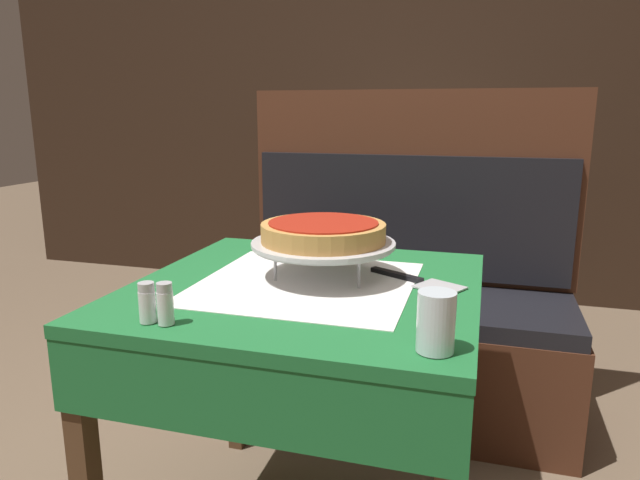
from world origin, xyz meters
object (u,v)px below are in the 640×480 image
(dining_table_front, at_px, (307,325))
(pizza_server, at_px, (417,281))
(dining_table_rear, at_px, (411,207))
(pepper_shaker, at_px, (165,304))
(salt_shaker, at_px, (147,303))
(condiment_caddy, at_px, (403,181))
(deep_dish_pizza, at_px, (323,232))
(pizza_pan_stand, at_px, (323,245))
(water_glass_near, at_px, (436,322))
(booth_bench, at_px, (400,324))

(dining_table_front, distance_m, pizza_server, 0.30)
(dining_table_front, xyz_separation_m, dining_table_rear, (0.02, 1.89, 0.00))
(dining_table_front, bearing_deg, pepper_shaker, -117.78)
(pizza_server, xyz_separation_m, salt_shaker, (-0.50, -0.43, 0.04))
(pepper_shaker, relative_size, condiment_caddy, 0.56)
(dining_table_rear, height_order, deep_dish_pizza, deep_dish_pizza)
(deep_dish_pizza, bearing_deg, condiment_caddy, 91.86)
(dining_table_front, distance_m, deep_dish_pizza, 0.24)
(dining_table_front, height_order, pizza_pan_stand, pizza_pan_stand)
(pizza_pan_stand, bearing_deg, water_glass_near, -50.63)
(pepper_shaker, bearing_deg, dining_table_front, 62.22)
(dining_table_rear, bearing_deg, salt_shaker, -96.38)
(booth_bench, height_order, salt_shaker, booth_bench)
(condiment_caddy, bearing_deg, pizza_server, -80.75)
(water_glass_near, xyz_separation_m, condiment_caddy, (-0.38, 2.26, -0.03))
(dining_table_front, xyz_separation_m, pizza_server, (0.27, 0.08, 0.12))
(pizza_pan_stand, height_order, pepper_shaker, pizza_pan_stand)
(pizza_pan_stand, xyz_separation_m, condiment_caddy, (-0.06, 1.87, -0.06))
(pizza_server, distance_m, water_glass_near, 0.42)
(pepper_shaker, bearing_deg, deep_dish_pizza, 62.44)
(pizza_server, height_order, water_glass_near, water_glass_near)
(pizza_pan_stand, xyz_separation_m, pizza_server, (0.24, 0.02, -0.08))
(pizza_server, bearing_deg, pizza_pan_stand, -174.59)
(booth_bench, height_order, pizza_server, booth_bench)
(water_glass_near, relative_size, condiment_caddy, 0.71)
(dining_table_rear, xyz_separation_m, booth_bench, (0.10, -1.05, -0.30))
(booth_bench, height_order, condiment_caddy, booth_bench)
(booth_bench, distance_m, pizza_pan_stand, 0.93)
(pizza_pan_stand, xyz_separation_m, pepper_shaker, (-0.21, -0.41, -0.04))
(water_glass_near, bearing_deg, pizza_pan_stand, 129.37)
(water_glass_near, xyz_separation_m, salt_shaker, (-0.58, -0.02, -0.01))
(pepper_shaker, xyz_separation_m, condiment_caddy, (0.15, 2.28, -0.01))
(booth_bench, xyz_separation_m, water_glass_near, (0.22, -1.17, 0.46))
(deep_dish_pizza, height_order, pizza_server, deep_dish_pizza)
(pizza_pan_stand, relative_size, pepper_shaker, 4.25)
(dining_table_rear, bearing_deg, booth_bench, -84.47)
(dining_table_rear, relative_size, water_glass_near, 7.05)
(condiment_caddy, bearing_deg, pizza_pan_stand, -88.14)
(dining_table_rear, distance_m, salt_shaker, 2.26)
(pepper_shaker, bearing_deg, salt_shaker, -180.00)
(deep_dish_pizza, bearing_deg, dining_table_front, -116.14)
(water_glass_near, distance_m, salt_shaker, 0.58)
(deep_dish_pizza, height_order, condiment_caddy, condiment_caddy)
(dining_table_rear, bearing_deg, dining_table_front, -90.70)
(booth_bench, bearing_deg, salt_shaker, -106.52)
(pizza_pan_stand, xyz_separation_m, deep_dish_pizza, (0.00, 0.00, 0.04))
(dining_table_front, distance_m, booth_bench, 0.89)
(dining_table_rear, xyz_separation_m, pizza_server, (0.24, -1.81, 0.11))
(dining_table_rear, height_order, salt_shaker, salt_shaker)
(pizza_server, bearing_deg, deep_dish_pizza, -174.59)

